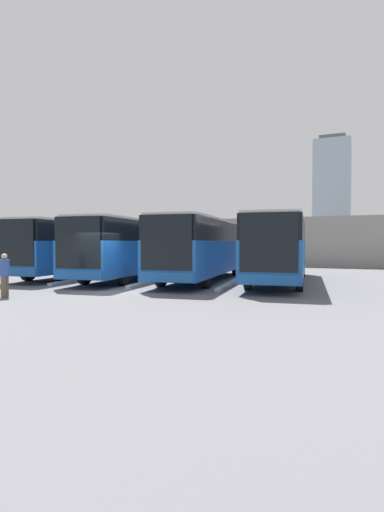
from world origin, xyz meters
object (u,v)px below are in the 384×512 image
Objects in this scene: bus_3 at (83,246)px; pedestrian at (5,274)px; bus_0 at (280,247)px; bus_2 at (136,247)px; bus_1 at (204,247)px.

bus_3 reaches higher than pedestrian.
bus_0 is 8.13m from bus_2.
bus_3 is (8.07, 0.15, 0.00)m from bus_1.
bus_0 is at bearing 119.45° from pedestrian.
bus_2 reaches higher than pedestrian.
bus_2 is at bearing 157.59° from pedestrian.
bus_1 is (4.03, 0.54, 0.00)m from bus_0.
bus_0 is 1.00× the size of bus_3.
bus_2 and bus_3 have the same top height.
bus_1 is 1.00× the size of bus_2.
bus_2 is 8.93m from pedestrian.
bus_3 is at bearing -5.91° from bus_1.
bus_1 is 8.07m from bus_3.
pedestrian is (4.38, 9.35, -0.97)m from bus_1.
bus_0 is at bearing -179.34° from bus_1.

